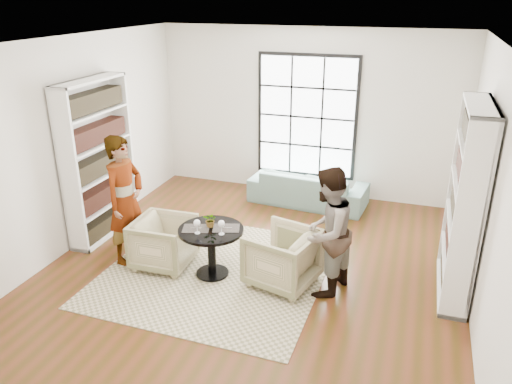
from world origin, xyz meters
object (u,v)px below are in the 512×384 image
(wine_glass_right, at_px, (221,224))
(wine_glass_left, at_px, (197,223))
(person_left, at_px, (125,200))
(flower_centerpiece, at_px, (211,220))
(sofa, at_px, (308,188))
(armchair_right, at_px, (282,258))
(person_right, at_px, (327,232))
(pedestal_table, at_px, (211,242))
(armchair_left, at_px, (164,243))

(wine_glass_right, bearing_deg, wine_glass_left, -166.85)
(person_left, relative_size, flower_centerpiece, 9.09)
(sofa, height_order, armchair_right, armchair_right)
(sofa, xyz_separation_m, person_left, (-1.93, -2.77, 0.61))
(person_left, height_order, wine_glass_left, person_left)
(person_right, xyz_separation_m, flower_centerpiece, (-1.52, -0.04, -0.04))
(wine_glass_left, bearing_deg, flower_centerpiece, 68.18)
(pedestal_table, height_order, wine_glass_right, wine_glass_right)
(sofa, height_order, person_left, person_left)
(person_left, distance_m, wine_glass_left, 1.17)
(person_left, xyz_separation_m, person_right, (2.76, 0.07, -0.08))
(pedestal_table, relative_size, person_right, 0.52)
(pedestal_table, bearing_deg, person_left, 178.71)
(armchair_left, xyz_separation_m, person_right, (2.21, 0.07, 0.47))
(person_right, bearing_deg, sofa, -146.64)
(person_right, bearing_deg, flower_centerpiece, -72.09)
(person_left, xyz_separation_m, wine_glass_right, (1.46, -0.13, -0.08))
(sofa, bearing_deg, wine_glass_right, 85.72)
(armchair_left, distance_m, wine_glass_left, 0.79)
(person_right, relative_size, wine_glass_right, 8.46)
(wine_glass_left, relative_size, wine_glass_right, 0.98)
(pedestal_table, height_order, person_left, person_left)
(sofa, height_order, armchair_left, armchair_left)
(pedestal_table, relative_size, wine_glass_left, 4.46)
(pedestal_table, relative_size, armchair_left, 1.11)
(armchair_right, distance_m, person_right, 0.71)
(sofa, distance_m, flower_centerpiece, 2.87)
(person_left, relative_size, wine_glass_left, 9.48)
(pedestal_table, relative_size, person_left, 0.47)
(pedestal_table, bearing_deg, wine_glass_left, -124.23)
(armchair_right, xyz_separation_m, wine_glass_left, (-1.06, -0.27, 0.45))
(sofa, relative_size, flower_centerpiece, 10.27)
(armchair_left, relative_size, wine_glass_right, 3.97)
(armchair_right, height_order, wine_glass_right, wine_glass_right)
(wine_glass_left, relative_size, flower_centerpiece, 0.96)
(sofa, height_order, flower_centerpiece, flower_centerpiece)
(armchair_right, relative_size, flower_centerpiece, 4.13)
(wine_glass_left, bearing_deg, sofa, 75.36)
(sofa, relative_size, wine_glass_left, 10.71)
(person_right, bearing_deg, armchair_left, -71.89)
(armchair_left, distance_m, wine_glass_right, 1.03)
(sofa, bearing_deg, person_left, 60.11)
(wine_glass_right, distance_m, flower_centerpiece, 0.27)
(sofa, bearing_deg, flower_centerpiece, 80.95)
(wine_glass_right, xyz_separation_m, flower_centerpiece, (-0.21, 0.15, -0.04))
(pedestal_table, distance_m, wine_glass_right, 0.39)
(armchair_left, relative_size, person_left, 0.43)
(armchair_right, distance_m, flower_centerpiece, 1.05)
(person_right, bearing_deg, wine_glass_left, -64.27)
(pedestal_table, height_order, sofa, pedestal_table)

